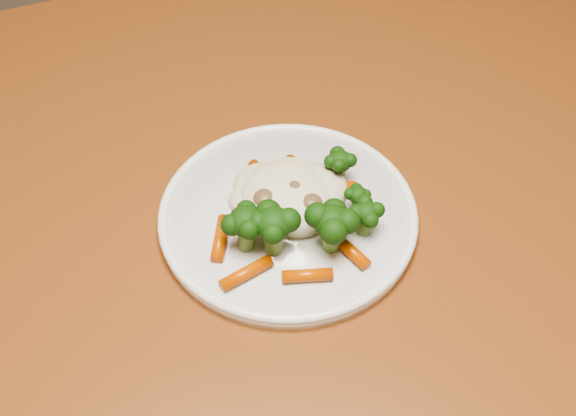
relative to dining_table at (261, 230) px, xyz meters
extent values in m
cube|color=brown|center=(0.00, 0.00, 0.08)|extent=(1.39, 1.14, 0.04)
cube|color=brown|center=(0.41, 0.49, -0.30)|extent=(0.08, 0.08, 0.71)
cylinder|color=white|center=(0.03, -0.07, 0.11)|extent=(0.25, 0.25, 0.01)
ellipsoid|color=beige|center=(0.03, -0.06, 0.13)|extent=(0.11, 0.10, 0.04)
ellipsoid|color=black|center=(-0.01, -0.11, 0.13)|extent=(0.05, 0.05, 0.05)
ellipsoid|color=black|center=(0.01, -0.12, 0.14)|extent=(0.05, 0.05, 0.05)
ellipsoid|color=black|center=(0.06, -0.12, 0.14)|extent=(0.05, 0.05, 0.05)
ellipsoid|color=black|center=(0.10, -0.10, 0.13)|extent=(0.04, 0.04, 0.03)
ellipsoid|color=black|center=(0.09, -0.07, 0.13)|extent=(0.03, 0.03, 0.03)
ellipsoid|color=black|center=(0.08, -0.03, 0.13)|extent=(0.04, 0.04, 0.03)
cylinder|color=#C64F04|center=(0.00, -0.03, 0.12)|extent=(0.03, 0.04, 0.01)
cylinder|color=#C64F04|center=(0.03, -0.03, 0.12)|extent=(0.03, 0.05, 0.01)
cylinder|color=#C64F04|center=(0.08, -0.04, 0.12)|extent=(0.04, 0.02, 0.01)
cylinder|color=#C64F04|center=(-0.04, -0.11, 0.12)|extent=(0.02, 0.05, 0.01)
cylinder|color=#C64F04|center=(-0.01, -0.15, 0.12)|extent=(0.05, 0.04, 0.01)
cylinder|color=#C64F04|center=(0.04, -0.15, 0.12)|extent=(0.05, 0.01, 0.01)
cylinder|color=#C64F04|center=(0.08, -0.13, 0.12)|extent=(0.04, 0.05, 0.01)
ellipsoid|color=brown|center=(0.03, -0.06, 0.13)|extent=(0.03, 0.03, 0.02)
ellipsoid|color=brown|center=(0.05, -0.08, 0.13)|extent=(0.02, 0.02, 0.02)
ellipsoid|color=brown|center=(0.01, -0.07, 0.13)|extent=(0.02, 0.02, 0.02)
cube|color=#D2B98C|center=(0.02, -0.03, 0.13)|extent=(0.03, 0.03, 0.01)
cube|color=#D2B98C|center=(0.04, -0.03, 0.13)|extent=(0.03, 0.02, 0.01)
camera|label=1|loc=(0.00, -0.53, 0.64)|focal=45.00mm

